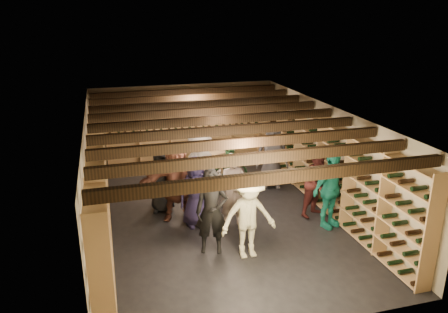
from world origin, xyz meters
TOP-DOWN VIEW (x-y plane):
  - ground at (0.00, 0.00)m, footprint 8.00×8.00m
  - walls at (0.00, 0.00)m, footprint 5.52×8.02m
  - ceiling at (0.00, 0.00)m, footprint 5.50×8.00m
  - ceiling_joists at (0.00, 0.00)m, footprint 5.40×7.12m
  - wine_rack_left at (-2.57, 0.00)m, footprint 0.32×7.50m
  - wine_rack_right at (2.57, 0.00)m, footprint 0.32×7.50m
  - wine_rack_back at (0.00, 3.83)m, footprint 4.70×0.30m
  - crate_stack_left at (-0.01, 1.30)m, footprint 0.58×0.48m
  - crate_stack_right at (0.68, 2.51)m, footprint 0.59×0.49m
  - crate_loose at (1.11, 1.30)m, footprint 0.58×0.46m
  - person_0 at (-1.20, 0.57)m, footprint 0.85×0.69m
  - person_1 at (-0.52, -1.51)m, footprint 0.71×0.57m
  - person_3 at (0.10, -1.87)m, footprint 1.10×0.66m
  - person_4 at (2.18, -1.17)m, footprint 1.10×0.77m
  - person_5 at (-0.92, 0.10)m, footprint 1.71×0.68m
  - person_6 at (-0.58, -0.33)m, footprint 0.84×0.61m
  - person_7 at (0.17, -0.60)m, footprint 0.60×0.40m
  - person_8 at (2.18, -0.62)m, footprint 0.95×0.86m
  - person_9 at (-0.13, 1.22)m, footprint 1.26×1.03m
  - person_10 at (0.37, 0.32)m, footprint 1.06×0.67m
  - person_12 at (1.82, 1.30)m, footprint 0.98×0.76m

SIDE VIEW (x-z plane):
  - ground at x=0.00m, z-range 0.00..0.00m
  - crate_loose at x=1.11m, z-range 0.00..0.17m
  - crate_stack_left at x=-0.01m, z-range 0.00..0.51m
  - crate_stack_right at x=0.68m, z-range 0.00..0.68m
  - person_0 at x=-1.20m, z-range 0.00..1.50m
  - person_6 at x=-0.58m, z-range 0.00..1.58m
  - person_8 at x=2.18m, z-range 0.00..1.59m
  - person_7 at x=0.17m, z-range 0.00..1.65m
  - person_3 at x=0.10m, z-range 0.00..1.67m
  - person_10 at x=0.37m, z-range 0.00..1.68m
  - person_9 at x=-0.13m, z-range 0.00..1.70m
  - person_1 at x=-0.52m, z-range 0.00..1.71m
  - person_4 at x=2.18m, z-range 0.00..1.74m
  - person_12 at x=1.82m, z-range 0.00..1.77m
  - person_5 at x=-0.92m, z-range 0.00..1.80m
  - wine_rack_back at x=0.00m, z-range 0.00..2.15m
  - wine_rack_left at x=-2.57m, z-range 0.00..2.15m
  - wine_rack_right at x=2.57m, z-range 0.00..2.15m
  - walls at x=0.00m, z-range 0.00..2.40m
  - ceiling_joists at x=0.00m, z-range 2.17..2.35m
  - ceiling at x=0.00m, z-range 2.40..2.40m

